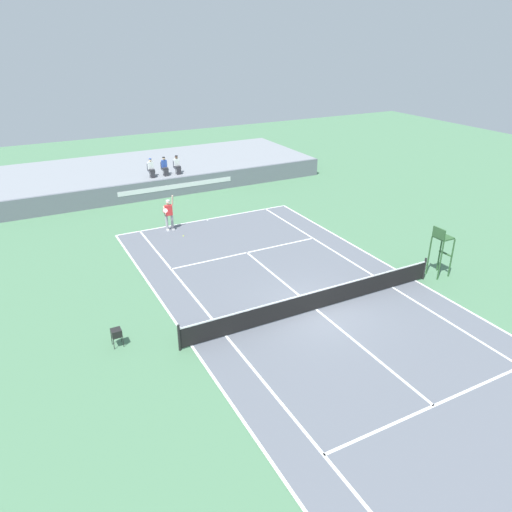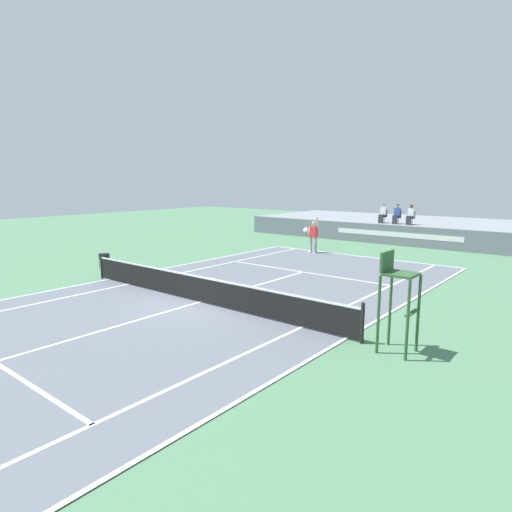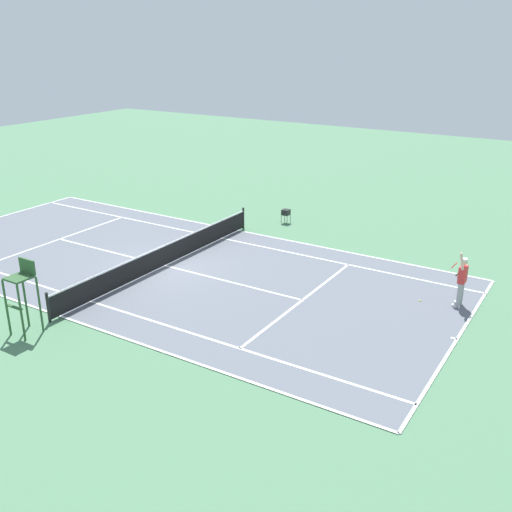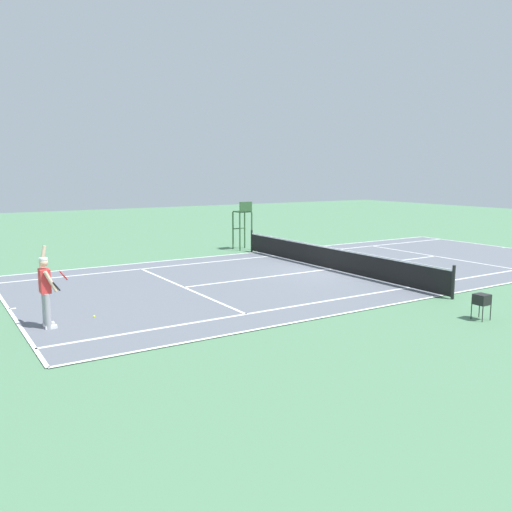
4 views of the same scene
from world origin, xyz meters
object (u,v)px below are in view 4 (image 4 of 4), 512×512
tennis_player (46,290)px  umpire_chair (243,219)px  ball_hopper (482,299)px  tennis_ball (94,317)px

tennis_player → umpire_chair: umpire_chair is taller
tennis_player → umpire_chair: (9.29, -11.29, 0.56)m
ball_hopper → tennis_player: bearing=61.8°
ball_hopper → tennis_ball: bearing=56.8°
tennis_player → tennis_ball: (0.35, -1.26, -0.96)m
umpire_chair → ball_hopper: bearing=174.8°
tennis_player → umpire_chair: 14.64m
umpire_chair → tennis_ball: bearing=131.7°
tennis_ball → ball_hopper: ball_hopper is taller
tennis_ball → umpire_chair: size_ratio=0.03×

